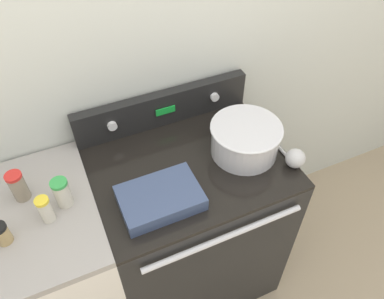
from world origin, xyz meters
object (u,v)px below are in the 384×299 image
(spice_jar_green_cap, at_px, (62,193))
(spice_jar_black_cap, at_px, (1,234))
(spice_jar_yellow_cap, at_px, (45,209))
(spice_jar_red_cap, at_px, (18,186))
(mixing_bowl, at_px, (245,138))
(ladle, at_px, (294,157))
(casserole_dish, at_px, (160,197))

(spice_jar_green_cap, height_order, spice_jar_black_cap, spice_jar_green_cap)
(spice_jar_yellow_cap, height_order, spice_jar_red_cap, spice_jar_red_cap)
(mixing_bowl, height_order, ladle, mixing_bowl)
(spice_jar_red_cap, bearing_deg, spice_jar_yellow_cap, -62.43)
(spice_jar_green_cap, xyz_separation_m, spice_jar_red_cap, (-0.14, 0.10, 0.00))
(ladle, height_order, spice_jar_black_cap, spice_jar_black_cap)
(mixing_bowl, distance_m, spice_jar_black_cap, 0.97)
(casserole_dish, xyz_separation_m, ladle, (0.57, -0.04, 0.00))
(casserole_dish, bearing_deg, spice_jar_green_cap, 157.33)
(spice_jar_green_cap, bearing_deg, casserole_dish, -22.67)
(casserole_dish, height_order, spice_jar_black_cap, spice_jar_black_cap)
(spice_jar_red_cap, xyz_separation_m, spice_jar_black_cap, (-0.08, -0.17, -0.02))
(spice_jar_green_cap, bearing_deg, spice_jar_red_cap, 146.10)
(spice_jar_yellow_cap, bearing_deg, spice_jar_black_cap, -169.27)
(casserole_dish, distance_m, spice_jar_black_cap, 0.55)
(ladle, bearing_deg, mixing_bowl, 135.93)
(spice_jar_red_cap, relative_size, spice_jar_black_cap, 1.49)
(casserole_dish, bearing_deg, mixing_bowl, 14.44)
(casserole_dish, bearing_deg, spice_jar_black_cap, 173.63)
(mixing_bowl, height_order, spice_jar_red_cap, mixing_bowl)
(ladle, bearing_deg, spice_jar_yellow_cap, 172.57)
(mixing_bowl, height_order, casserole_dish, mixing_bowl)
(mixing_bowl, height_order, spice_jar_black_cap, mixing_bowl)
(spice_jar_yellow_cap, height_order, spice_jar_black_cap, spice_jar_yellow_cap)
(mixing_bowl, bearing_deg, spice_jar_green_cap, 177.90)
(spice_jar_black_cap, bearing_deg, mixing_bowl, 2.81)
(spice_jar_black_cap, bearing_deg, spice_jar_red_cap, 65.09)
(spice_jar_yellow_cap, bearing_deg, spice_jar_red_cap, 117.57)
(spice_jar_black_cap, bearing_deg, spice_jar_yellow_cap, 10.73)
(spice_jar_green_cap, distance_m, spice_jar_yellow_cap, 0.08)
(spice_jar_green_cap, relative_size, spice_jar_black_cap, 1.44)
(mixing_bowl, xyz_separation_m, spice_jar_yellow_cap, (-0.81, -0.02, -0.01))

